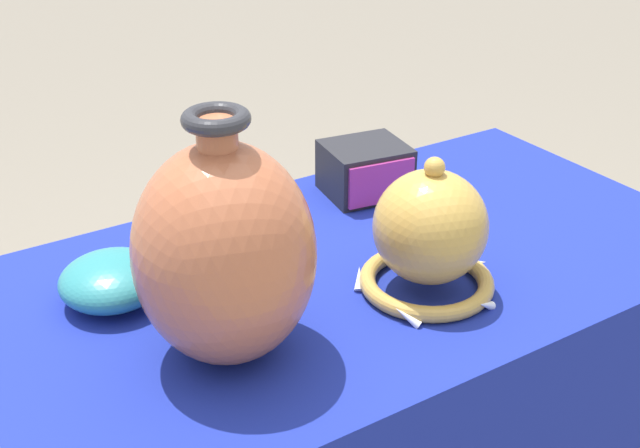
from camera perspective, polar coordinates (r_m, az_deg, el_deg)
The scene contains 5 objects.
display_table at distance 1.13m, azimuth -1.49°, elevation -8.81°, with size 1.27×0.57×0.79m.
vase_tall_bulbous at distance 0.90m, azimuth -6.80°, elevation -2.06°, with size 0.21×0.21×0.30m.
vase_dome_bell at distance 1.05m, azimuth 7.80°, elevation -0.89°, with size 0.19×0.19×0.19m.
mosaic_tile_box at distance 1.32m, azimuth 3.25°, elevation 3.87°, with size 0.14×0.14×0.08m.
bowl_shallow_teal at distance 1.07m, azimuth -14.55°, elevation -3.87°, with size 0.14×0.14×0.06m, color teal.
Camera 1 is at (-0.46, -0.81, 1.37)m, focal length 45.00 mm.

